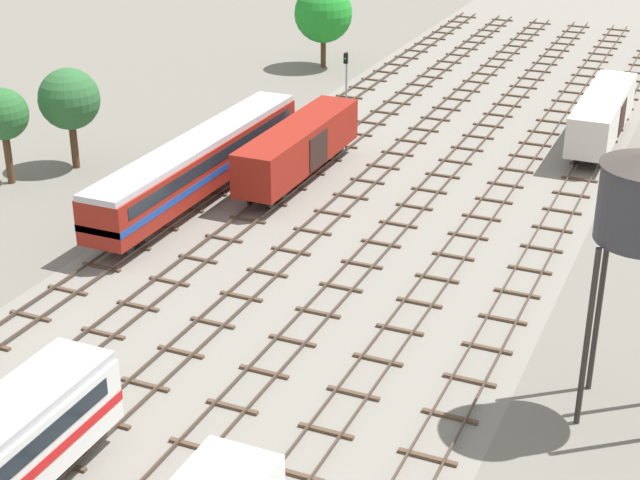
# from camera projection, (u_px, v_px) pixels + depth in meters

# --- Properties ---
(ground_plane) EXTENTS (480.00, 480.00, 0.00)m
(ground_plane) POSITION_uv_depth(u_px,v_px,m) (350.00, 235.00, 57.50)
(ground_plane) COLOR slate
(ballast_bed) EXTENTS (25.50, 176.00, 0.01)m
(ballast_bed) POSITION_uv_depth(u_px,v_px,m) (350.00, 235.00, 57.50)
(ballast_bed) COLOR gray
(ballast_bed) RESTS_ON ground
(track_far_left) EXTENTS (2.40, 126.00, 0.29)m
(track_far_left) POSITION_uv_depth(u_px,v_px,m) (198.00, 200.00, 62.19)
(track_far_left) COLOR #47382D
(track_far_left) RESTS_ON ground
(track_left) EXTENTS (2.40, 126.00, 0.29)m
(track_left) POSITION_uv_depth(u_px,v_px,m) (259.00, 210.00, 60.63)
(track_left) COLOR #47382D
(track_left) RESTS_ON ground
(track_centre_left) EXTENTS (2.40, 126.00, 0.29)m
(track_centre_left) POSITION_uv_depth(u_px,v_px,m) (323.00, 221.00, 59.06)
(track_centre_left) COLOR #47382D
(track_centre_left) RESTS_ON ground
(track_centre) EXTENTS (2.40, 126.00, 0.29)m
(track_centre) POSITION_uv_depth(u_px,v_px,m) (390.00, 233.00, 57.50)
(track_centre) COLOR #47382D
(track_centre) RESTS_ON ground
(track_centre_right) EXTENTS (2.40, 126.00, 0.29)m
(track_centre_right) POSITION_uv_depth(u_px,v_px,m) (461.00, 245.00, 55.93)
(track_centre_right) COLOR #47382D
(track_centre_right) RESTS_ON ground
(track_right) EXTENTS (2.40, 126.00, 0.29)m
(track_right) POSITION_uv_depth(u_px,v_px,m) (536.00, 258.00, 54.36)
(track_right) COLOR #47382D
(track_right) RESTS_ON ground
(passenger_coach_far_left_mid) EXTENTS (2.96, 22.00, 3.80)m
(passenger_coach_far_left_mid) POSITION_uv_depth(u_px,v_px,m) (200.00, 161.00, 61.54)
(passenger_coach_far_left_mid) COLOR maroon
(passenger_coach_far_left_mid) RESTS_ON ground
(freight_boxcar_left_midfar) EXTENTS (2.87, 14.00, 3.60)m
(freight_boxcar_left_midfar) POSITION_uv_depth(u_px,v_px,m) (299.00, 146.00, 64.61)
(freight_boxcar_left_midfar) COLOR maroon
(freight_boxcar_left_midfar) RESTS_ON ground
(freight_boxcar_right_far) EXTENTS (2.87, 14.00, 3.60)m
(freight_boxcar_right_far) POSITION_uv_depth(u_px,v_px,m) (602.00, 114.00, 71.15)
(freight_boxcar_right_far) COLOR beige
(freight_boxcar_right_far) RESTS_ON ground
(signal_post_nearest) EXTENTS (0.28, 0.47, 5.53)m
(signal_post_nearest) POSITION_uv_depth(u_px,v_px,m) (346.00, 77.00, 76.24)
(signal_post_nearest) COLOR gray
(signal_post_nearest) RESTS_ON ground
(lineside_tree_0) EXTENTS (3.38, 3.38, 6.44)m
(lineside_tree_0) POSITION_uv_depth(u_px,v_px,m) (3.00, 115.00, 63.32)
(lineside_tree_0) COLOR #4C331E
(lineside_tree_0) RESTS_ON ground
(lineside_tree_1) EXTENTS (4.16, 4.16, 6.97)m
(lineside_tree_1) POSITION_uv_depth(u_px,v_px,m) (69.00, 99.00, 65.95)
(lineside_tree_1) COLOR #4C331E
(lineside_tree_1) RESTS_ON ground
(lineside_tree_3) EXTENTS (5.41, 5.41, 7.77)m
(lineside_tree_3) POSITION_uv_depth(u_px,v_px,m) (323.00, 13.00, 90.83)
(lineside_tree_3) COLOR #4C331E
(lineside_tree_3) RESTS_ON ground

